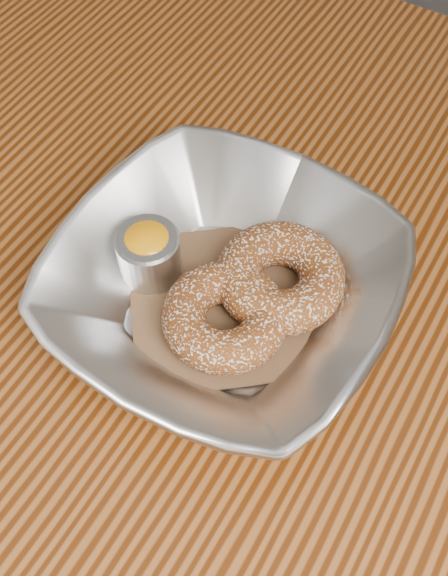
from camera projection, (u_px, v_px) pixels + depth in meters
The scene contains 7 objects.
ground_plane at pixel (216, 496), 1.20m from camera, with size 4.00×4.00×0.00m, color #565659.
table at pixel (210, 305), 0.65m from camera, with size 1.20×0.80×0.75m.
serving_bowl at pixel (224, 287), 0.51m from camera, with size 0.25×0.25×0.06m, color silver.
parchment at pixel (224, 303), 0.53m from camera, with size 0.14×0.14×0.00m, color brown.
donut_back at pixel (280, 277), 0.52m from camera, with size 0.10×0.10×0.04m, color brown.
donut_front at pixel (225, 316), 0.50m from camera, with size 0.09×0.09×0.03m, color brown.
ramekin at pixel (149, 252), 0.52m from camera, with size 0.05×0.05×0.05m.
Camera 1 is at (0.19, -0.29, 1.21)m, focal length 42.00 mm.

